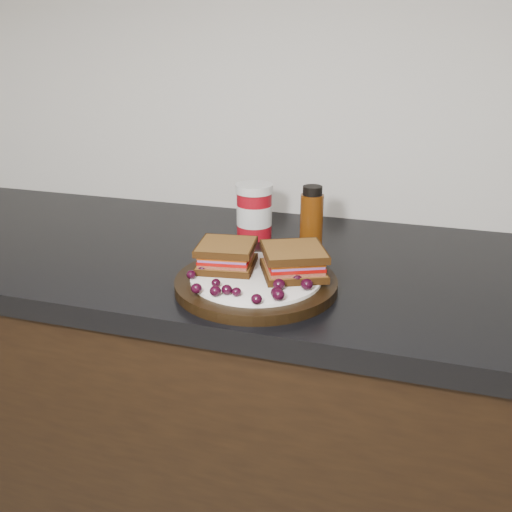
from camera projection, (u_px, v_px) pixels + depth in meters
The scene contains 30 objects.
wall_back at pixel (228, 15), 1.28m from camera, with size 4.00×0.01×2.70m, color silver.
base_cabinets at pixel (192, 434), 1.34m from camera, with size 3.96×0.58×0.86m, color black.
countertop at pixel (183, 257), 1.18m from camera, with size 3.98×0.60×0.04m, color black.
plate at pixel (256, 284), 0.98m from camera, with size 0.28×0.28×0.02m, color black.
sandwich_left at pixel (226, 255), 1.00m from camera, with size 0.10×0.10×0.04m, color brown, non-canonical shape.
sandwich_right at pixel (294, 261), 0.97m from camera, with size 0.10×0.10×0.05m, color brown, non-canonical shape.
grape_0 at pixel (191, 275), 0.96m from camera, with size 0.02×0.02×0.02m, color black.
grape_1 at pixel (216, 283), 0.93m from camera, with size 0.02×0.02×0.01m, color black.
grape_2 at pixel (196, 288), 0.91m from camera, with size 0.02×0.02×0.02m, color black.
grape_3 at pixel (215, 291), 0.90m from camera, with size 0.02×0.02×0.02m, color black.
grape_4 at pixel (227, 290), 0.90m from camera, with size 0.02×0.02×0.02m, color black.
grape_5 at pixel (236, 292), 0.90m from camera, with size 0.02×0.02×0.01m, color black.
grape_6 at pixel (257, 299), 0.87m from camera, with size 0.02×0.02×0.02m, color black.
grape_7 at pixel (278, 295), 0.88m from camera, with size 0.02×0.02×0.02m, color black.
grape_8 at pixel (277, 293), 0.89m from camera, with size 0.02×0.02×0.02m, color black.
grape_9 at pixel (279, 284), 0.92m from camera, with size 0.02×0.02×0.02m, color black.
grape_10 at pixel (307, 284), 0.92m from camera, with size 0.02×0.02×0.02m, color black.
grape_11 at pixel (297, 278), 0.94m from camera, with size 0.02×0.02×0.02m, color black.
grape_12 at pixel (304, 275), 0.96m from camera, with size 0.02×0.02×0.01m, color black.
grape_13 at pixel (300, 265), 1.00m from camera, with size 0.02×0.02×0.02m, color black.
grape_14 at pixel (239, 258), 1.03m from camera, with size 0.01×0.01×0.01m, color black.
grape_15 at pixel (240, 260), 1.02m from camera, with size 0.02×0.02×0.02m, color black.
grape_16 at pixel (214, 262), 1.01m from camera, with size 0.02×0.02×0.02m, color black.
grape_17 at pixel (220, 266), 0.99m from camera, with size 0.02×0.02×0.02m, color black.
grape_18 at pixel (203, 269), 0.98m from camera, with size 0.02×0.02×0.02m, color black.
grape_19 at pixel (236, 259), 1.03m from camera, with size 0.02×0.02×0.02m, color black.
grape_20 at pixel (234, 266), 1.00m from camera, with size 0.02×0.02×0.01m, color black.
grape_21 at pixel (223, 266), 1.00m from camera, with size 0.02×0.02×0.02m, color black.
condiment_jar at pixel (254, 211), 1.22m from camera, with size 0.08×0.08×0.12m, color maroon.
oil_bottle at pixel (312, 218), 1.15m from camera, with size 0.05×0.05×0.13m, color #532708.
Camera 1 is at (0.47, 0.70, 1.31)m, focal length 40.00 mm.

